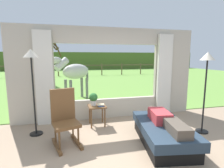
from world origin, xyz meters
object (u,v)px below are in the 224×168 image
at_px(reclining_person, 165,119).
at_px(floor_lamp_right, 207,68).
at_px(recliner_sofa, 163,133).
at_px(horse, 75,72).
at_px(pasture_tree, 49,61).
at_px(book_stack, 101,105).
at_px(potted_plant, 93,98).
at_px(rocking_chair, 65,118).
at_px(side_table, 97,109).
at_px(floor_lamp_left, 32,66).

xyz_separation_m(reclining_person, floor_lamp_right, (1.17, 0.30, 0.98)).
relative_size(recliner_sofa, floor_lamp_right, 0.98).
height_order(reclining_person, horse, horse).
bearing_deg(reclining_person, recliner_sofa, 99.54).
bearing_deg(horse, pasture_tree, -19.31).
distance_m(book_stack, floor_lamp_right, 2.61).
relative_size(reclining_person, horse, 0.83).
xyz_separation_m(recliner_sofa, horse, (-1.59, 4.13, 0.94)).
xyz_separation_m(reclining_person, book_stack, (-1.06, 1.25, 0.02)).
bearing_deg(recliner_sofa, floor_lamp_right, 21.74).
relative_size(potted_plant, pasture_tree, 0.10).
height_order(recliner_sofa, book_stack, book_stack).
xyz_separation_m(rocking_chair, horse, (0.34, 3.66, 0.61)).
distance_m(recliner_sofa, side_table, 1.72).
xyz_separation_m(rocking_chair, book_stack, (0.86, 0.73, 0.00)).
xyz_separation_m(rocking_chair, floor_lamp_left, (-0.66, 0.59, 1.00)).
xyz_separation_m(book_stack, pasture_tree, (-1.86, 7.04, 0.95)).
bearing_deg(side_table, book_stack, -37.26).
bearing_deg(side_table, potted_plant, 143.13).
bearing_deg(potted_plant, rocking_chair, -129.23).
distance_m(book_stack, floor_lamp_left, 1.83).
bearing_deg(rocking_chair, pasture_tree, 82.19).
bearing_deg(floor_lamp_left, reclining_person, -23.24).
distance_m(floor_lamp_right, pasture_tree, 8.97).
relative_size(potted_plant, floor_lamp_right, 0.17).
height_order(reclining_person, floor_lamp_left, floor_lamp_left).
bearing_deg(potted_plant, recliner_sofa, -47.17).
bearing_deg(book_stack, side_table, 142.74).
height_order(recliner_sofa, reclining_person, reclining_person).
distance_m(book_stack, horse, 3.04).
relative_size(recliner_sofa, side_table, 3.51).
height_order(recliner_sofa, horse, horse).
distance_m(floor_lamp_right, horse, 4.77).
relative_size(rocking_chair, book_stack, 5.96).
bearing_deg(recliner_sofa, book_stack, 141.06).
height_order(reclining_person, potted_plant, potted_plant).
bearing_deg(rocking_chair, reclining_person, -30.15).
distance_m(floor_lamp_left, horse, 3.25).
xyz_separation_m(potted_plant, book_stack, (0.17, -0.13, -0.16)).
height_order(potted_plant, book_stack, potted_plant).
xyz_separation_m(book_stack, horse, (-0.53, 2.93, 0.61)).
relative_size(reclining_person, floor_lamp_right, 0.77).
bearing_deg(potted_plant, pasture_tree, 103.80).
xyz_separation_m(side_table, floor_lamp_right, (2.32, -1.01, 1.07)).
bearing_deg(floor_lamp_right, floor_lamp_left, 167.89).
xyz_separation_m(recliner_sofa, side_table, (-1.15, 1.26, 0.21)).
distance_m(reclining_person, rocking_chair, 1.99).
bearing_deg(floor_lamp_right, reclining_person, -165.51).
height_order(book_stack, horse, horse).
xyz_separation_m(side_table, floor_lamp_left, (-1.44, -0.20, 1.12)).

